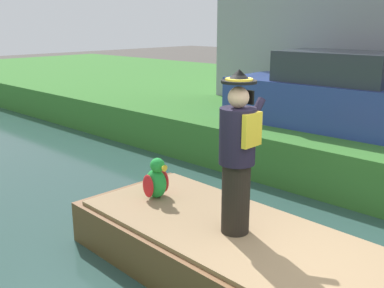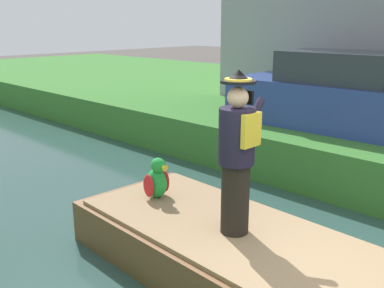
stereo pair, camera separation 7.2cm
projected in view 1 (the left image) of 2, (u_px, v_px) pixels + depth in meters
The scene contains 4 objects.
boat at pixel (231, 252), 5.26m from camera, with size 1.95×4.26×0.61m.
person_pirate at pixel (238, 154), 4.86m from camera, with size 0.61×0.42×1.85m.
parrot_plush at pixel (156, 181), 6.02m from camera, with size 0.36×0.35×0.57m.
parked_car_blue at pixel (328, 95), 8.96m from camera, with size 1.83×4.05×1.50m.
Camera 1 is at (-3.75, -1.77, 3.03)m, focal length 41.52 mm.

